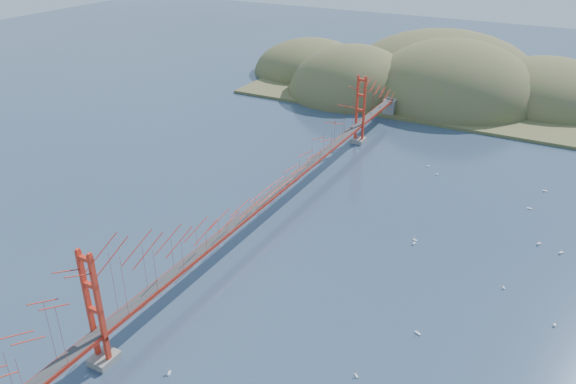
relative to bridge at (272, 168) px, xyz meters
The scene contains 16 objects.
ground 7.01m from the bridge, 90.00° to the right, with size 320.00×320.00×0.00m, color #2F435F.
bridge is the anchor object (origin of this frame).
far_headlands 68.73m from the bridge, 88.14° to the left, with size 84.00×58.00×25.00m.
sailboat_6 30.16m from the bridge, 45.86° to the right, with size 0.58×0.58×0.60m.
sailboat_1 30.33m from the bridge, ahead, with size 0.51×0.51×0.56m.
sailboat_12 29.70m from the bridge, 62.02° to the left, with size 0.53×0.45×0.61m.
sailboat_8 40.09m from the bridge, 39.13° to the left, with size 0.66×0.60×0.75m.
sailboat_4 33.73m from the bridge, 16.46° to the left, with size 0.69×0.69×0.75m.
sailboat_2 27.85m from the bridge, 29.33° to the right, with size 0.65×0.65×0.72m.
sailboat_16 19.76m from the bridge, ahead, with size 0.62×0.62×0.69m.
sailboat_5 36.02m from the bridge, ahead, with size 0.43×0.52×0.61m.
sailboat_3 28.70m from the bridge, 56.03° to the left, with size 0.53×0.53×0.55m.
sailboat_14 35.90m from the bridge, 13.92° to the left, with size 0.71×0.71×0.75m.
sailboat_10 29.99m from the bridge, 78.14° to the right, with size 0.59×0.61×0.69m.
sailboat_0 19.78m from the bridge, ahead, with size 0.60×0.62×0.70m.
sailboat_7 35.33m from the bridge, 31.84° to the left, with size 0.60×0.48×0.70m.
Camera 1 is at (32.49, -55.46, 36.20)m, focal length 35.00 mm.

